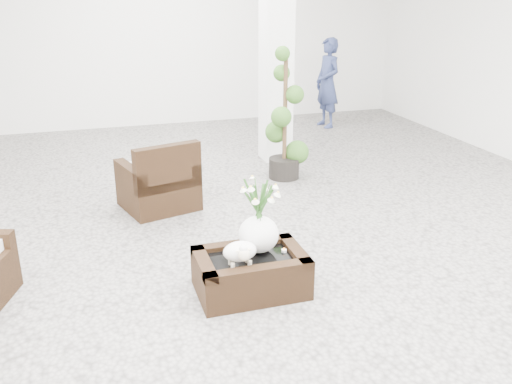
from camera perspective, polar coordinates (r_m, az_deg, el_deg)
name	(u,v)px	position (r m, az deg, el deg)	size (l,w,h in m)	color
ground	(253,247)	(5.51, -0.31, -5.71)	(11.00, 11.00, 0.00)	gray
column	(276,37)	(8.01, 2.12, 15.57)	(0.40, 0.40, 3.50)	white
coffee_table	(251,274)	(4.70, -0.54, -8.46)	(0.90, 0.60, 0.31)	black
sheep_figurine	(240,254)	(4.46, -1.67, -6.33)	(0.28, 0.23, 0.21)	white
planter_narcissus	(259,207)	(4.57, 0.27, -1.58)	(0.44, 0.44, 0.80)	white
tealight	(284,250)	(4.72, 2.89, -5.99)	(0.04, 0.04, 0.03)	white
armchair	(157,174)	(6.44, -10.08, 1.86)	(0.76, 0.73, 0.82)	black
topiary	(285,116)	(7.26, 2.99, 7.84)	(0.45, 0.45, 1.69)	#2B511A
shopper	(328,83)	(10.19, 7.35, 11.03)	(0.58, 0.38, 1.58)	navy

